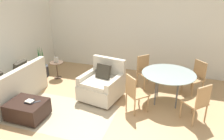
# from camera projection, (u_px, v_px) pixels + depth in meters

# --- Properties ---
(wall_back) EXTENTS (12.00, 0.06, 2.75)m
(wall_back) POSITION_uv_depth(u_px,v_px,m) (137.00, 29.00, 6.87)
(wall_back) COLOR silver
(wall_back) RESTS_ON ground_plane
(wall_left) EXTENTS (0.06, 12.00, 2.75)m
(wall_left) POSITION_uv_depth(u_px,v_px,m) (0.00, 40.00, 5.65)
(wall_left) COLOR silver
(wall_left) RESTS_ON ground_plane
(area_rug) EXTENTS (2.36, 1.46, 0.01)m
(area_rug) POSITION_uv_depth(u_px,v_px,m) (62.00, 114.00, 4.97)
(area_rug) COLOR tan
(area_rug) RESTS_ON ground_plane
(couch) EXTENTS (0.91, 2.09, 0.92)m
(couch) POSITION_uv_depth(u_px,v_px,m) (8.00, 91.00, 5.35)
(couch) COLOR beige
(couch) RESTS_ON ground_plane
(armchair) EXTENTS (1.07, 1.10, 0.98)m
(armchair) POSITION_uv_depth(u_px,v_px,m) (102.00, 85.00, 5.53)
(armchair) COLOR beige
(armchair) RESTS_ON ground_plane
(ottoman) EXTENTS (0.79, 0.64, 0.40)m
(ottoman) POSITION_uv_depth(u_px,v_px,m) (28.00, 109.00, 4.75)
(ottoman) COLOR black
(ottoman) RESTS_ON ground_plane
(book_stack) EXTENTS (0.20, 0.15, 0.05)m
(book_stack) POSITION_uv_depth(u_px,v_px,m) (30.00, 102.00, 4.66)
(book_stack) COLOR black
(book_stack) RESTS_ON ottoman
(tv_remote_primary) EXTENTS (0.14, 0.13, 0.01)m
(tv_remote_primary) POSITION_uv_depth(u_px,v_px,m) (31.00, 100.00, 4.77)
(tv_remote_primary) COLOR black
(tv_remote_primary) RESTS_ON ottoman
(tv_remote_secondary) EXTENTS (0.13, 0.13, 0.01)m
(tv_remote_secondary) POSITION_uv_depth(u_px,v_px,m) (37.00, 102.00, 4.68)
(tv_remote_secondary) COLOR #333338
(tv_remote_secondary) RESTS_ON ottoman
(potted_plant) EXTENTS (0.42, 0.42, 1.02)m
(potted_plant) POSITION_uv_depth(u_px,v_px,m) (42.00, 69.00, 6.84)
(potted_plant) COLOR #333338
(potted_plant) RESTS_ON ground_plane
(side_table) EXTENTS (0.41, 0.41, 0.52)m
(side_table) POSITION_uv_depth(u_px,v_px,m) (57.00, 67.00, 6.65)
(side_table) COLOR #4C3828
(side_table) RESTS_ON ground_plane
(picture_frame) EXTENTS (0.15, 0.06, 0.16)m
(picture_frame) POSITION_uv_depth(u_px,v_px,m) (56.00, 60.00, 6.56)
(picture_frame) COLOR silver
(picture_frame) RESTS_ON side_table
(dining_table) EXTENTS (1.27, 1.27, 0.77)m
(dining_table) POSITION_uv_depth(u_px,v_px,m) (168.00, 76.00, 5.21)
(dining_table) COLOR #8C9E99
(dining_table) RESTS_ON ground_plane
(dining_chair_near_left) EXTENTS (0.59, 0.59, 0.90)m
(dining_chair_near_left) POSITION_uv_depth(u_px,v_px,m) (134.00, 91.00, 4.88)
(dining_chair_near_left) COLOR tan
(dining_chair_near_left) RESTS_ON ground_plane
(dining_chair_near_right) EXTENTS (0.59, 0.59, 0.90)m
(dining_chair_near_right) POSITION_uv_depth(u_px,v_px,m) (198.00, 101.00, 4.50)
(dining_chair_near_right) COLOR tan
(dining_chair_near_right) RESTS_ON ground_plane
(dining_chair_far_left) EXTENTS (0.59, 0.59, 0.90)m
(dining_chair_far_left) POSITION_uv_depth(u_px,v_px,m) (145.00, 69.00, 6.07)
(dining_chair_far_left) COLOR tan
(dining_chair_far_left) RESTS_ON ground_plane
(dining_chair_far_right) EXTENTS (0.59, 0.59, 0.90)m
(dining_chair_far_right) POSITION_uv_depth(u_px,v_px,m) (196.00, 76.00, 5.69)
(dining_chair_far_right) COLOR tan
(dining_chair_far_right) RESTS_ON ground_plane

